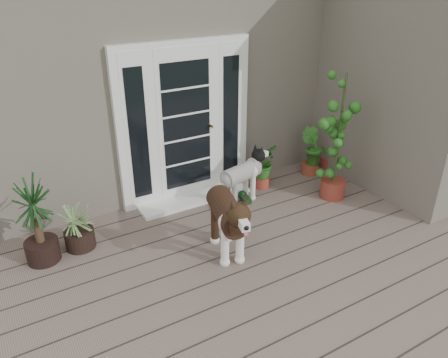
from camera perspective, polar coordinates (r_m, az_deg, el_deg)
deck at (r=4.87m, az=9.30°, el=-12.69°), size 6.20×4.60×0.12m
house_main at (r=7.67m, az=-10.68°, el=14.34°), size 7.40×4.00×3.10m
house_wing at (r=6.89m, az=23.71°, el=11.23°), size 1.60×2.40×3.10m
door_unit at (r=5.86m, az=-5.09°, el=7.33°), size 1.90×0.14×2.15m
door_step at (r=6.12m, az=-3.89°, el=-2.52°), size 1.60×0.40×0.05m
brindle_dog at (r=4.85m, az=0.39°, el=-5.75°), size 0.63×1.03×0.80m
white_dog at (r=5.92m, az=2.23°, el=-0.29°), size 0.83×0.51×0.65m
spider_plant at (r=5.27m, az=-18.67°, el=-5.72°), size 0.65×0.65×0.61m
yucca at (r=5.10m, az=-23.40°, el=-5.21°), size 0.79×0.79×1.00m
herb_a at (r=6.39m, az=4.98°, el=1.21°), size 0.60×0.60×0.54m
herb_b at (r=6.92m, az=11.31°, el=2.76°), size 0.49×0.49×0.53m
herb_c at (r=7.24m, az=13.73°, el=3.51°), size 0.46×0.46×0.51m
sapling at (r=6.02m, az=14.84°, el=5.43°), size 0.65×0.65×1.83m
clog_left at (r=6.09m, az=2.74°, el=-2.46°), size 0.19×0.32×0.09m
clog_right at (r=5.81m, az=-0.24°, el=-3.97°), size 0.18×0.30×0.08m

